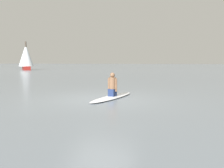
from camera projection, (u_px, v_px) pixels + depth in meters
ground_plane at (102, 99)px, 9.16m from camera, size 400.00×400.00×0.00m
surfboard at (112, 97)px, 9.44m from camera, size 0.85×3.29×0.08m
person_paddler at (112, 85)px, 9.40m from camera, size 0.41×0.32×0.93m
sailboat_far_right at (26, 57)px, 43.85m from camera, size 3.78×3.78×5.21m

